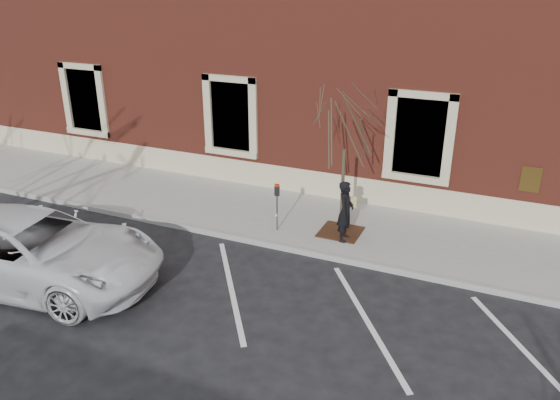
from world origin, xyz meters
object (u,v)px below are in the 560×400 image
at_px(parking_meter, 277,198).
at_px(sapling, 345,125).
at_px(white_truck, 34,250).
at_px(man, 346,211).

xyz_separation_m(parking_meter, sapling, (1.64, 0.55, 2.07)).
relative_size(parking_meter, white_truck, 0.22).
relative_size(man, parking_meter, 1.22).
height_order(parking_meter, sapling, sapling).
bearing_deg(man, white_truck, 125.38).
distance_m(man, sapling, 2.22).
relative_size(sapling, white_truck, 0.72).
distance_m(man, white_truck, 7.56).
xyz_separation_m(man, parking_meter, (-1.87, -0.17, 0.11)).
xyz_separation_m(sapling, white_truck, (-5.74, -5.02, -2.32)).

